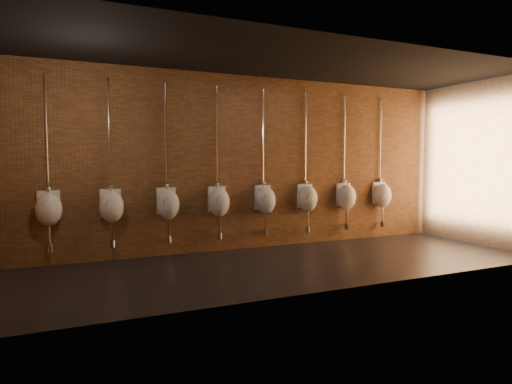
# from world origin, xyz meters

# --- Properties ---
(ground) EXTENTS (8.50, 8.50, 0.00)m
(ground) POSITION_xyz_m (0.00, 0.00, 0.00)
(ground) COLOR black
(ground) RESTS_ON ground
(room_shell) EXTENTS (8.54, 3.04, 3.22)m
(room_shell) POSITION_xyz_m (0.00, 0.00, 2.01)
(room_shell) COLOR black
(room_shell) RESTS_ON ground
(urinal_0) EXTENTS (0.40, 0.35, 2.72)m
(urinal_0) POSITION_xyz_m (-3.47, 1.36, 0.92)
(urinal_0) COLOR white
(urinal_0) RESTS_ON ground
(urinal_1) EXTENTS (0.40, 0.35, 2.72)m
(urinal_1) POSITION_xyz_m (-2.55, 1.36, 0.92)
(urinal_1) COLOR white
(urinal_1) RESTS_ON ground
(urinal_2) EXTENTS (0.40, 0.35, 2.72)m
(urinal_2) POSITION_xyz_m (-1.63, 1.36, 0.92)
(urinal_2) COLOR white
(urinal_2) RESTS_ON ground
(urinal_3) EXTENTS (0.40, 0.35, 2.72)m
(urinal_3) POSITION_xyz_m (-0.71, 1.36, 0.92)
(urinal_3) COLOR white
(urinal_3) RESTS_ON ground
(urinal_4) EXTENTS (0.40, 0.35, 2.72)m
(urinal_4) POSITION_xyz_m (0.21, 1.36, 0.92)
(urinal_4) COLOR white
(urinal_4) RESTS_ON ground
(urinal_5) EXTENTS (0.40, 0.35, 2.72)m
(urinal_5) POSITION_xyz_m (1.13, 1.36, 0.92)
(urinal_5) COLOR white
(urinal_5) RESTS_ON ground
(urinal_6) EXTENTS (0.40, 0.35, 2.72)m
(urinal_6) POSITION_xyz_m (2.05, 1.36, 0.92)
(urinal_6) COLOR white
(urinal_6) RESTS_ON ground
(urinal_7) EXTENTS (0.40, 0.35, 2.72)m
(urinal_7) POSITION_xyz_m (2.97, 1.36, 0.92)
(urinal_7) COLOR white
(urinal_7) RESTS_ON ground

